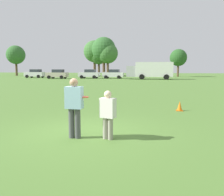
{
  "coord_description": "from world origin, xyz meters",
  "views": [
    {
      "loc": [
        2.34,
        -7.22,
        2.1
      ],
      "look_at": [
        0.61,
        1.87,
        0.92
      ],
      "focal_mm": 37.78,
      "sensor_mm": 36.0,
      "label": 1
    }
  ],
  "objects_px": {
    "frisbee": "(84,97)",
    "player_defender": "(108,112)",
    "parked_car_center": "(89,74)",
    "parked_car_near_left": "(35,73)",
    "parked_car_mid_right": "(113,74)",
    "box_truck": "(151,70)",
    "player_thrower": "(74,105)",
    "parked_car_mid_left": "(57,74)",
    "traffic_cone": "(180,106)"
  },
  "relations": [
    {
      "from": "parked_car_mid_left",
      "to": "box_truck",
      "type": "height_order",
      "value": "box_truck"
    },
    {
      "from": "parked_car_mid_right",
      "to": "parked_car_mid_left",
      "type": "bearing_deg",
      "value": -165.55
    },
    {
      "from": "parked_car_mid_right",
      "to": "frisbee",
      "type": "bearing_deg",
      "value": -80.76
    },
    {
      "from": "frisbee",
      "to": "parked_car_mid_right",
      "type": "height_order",
      "value": "parked_car_mid_right"
    },
    {
      "from": "frisbee",
      "to": "player_defender",
      "type": "bearing_deg",
      "value": -5.47
    },
    {
      "from": "player_defender",
      "to": "parked_car_near_left",
      "type": "bearing_deg",
      "value": 121.27
    },
    {
      "from": "traffic_cone",
      "to": "parked_car_mid_left",
      "type": "bearing_deg",
      "value": 122.63
    },
    {
      "from": "parked_car_mid_right",
      "to": "player_defender",
      "type": "bearing_deg",
      "value": -79.76
    },
    {
      "from": "parked_car_mid_left",
      "to": "traffic_cone",
      "type": "bearing_deg",
      "value": -57.37
    },
    {
      "from": "player_defender",
      "to": "parked_car_near_left",
      "type": "distance_m",
      "value": 47.19
    },
    {
      "from": "player_thrower",
      "to": "parked_car_mid_left",
      "type": "distance_m",
      "value": 41.21
    },
    {
      "from": "parked_car_center",
      "to": "parked_car_mid_left",
      "type": "bearing_deg",
      "value": -158.3
    },
    {
      "from": "parked_car_mid_left",
      "to": "box_truck",
      "type": "xyz_separation_m",
      "value": [
        18.29,
        0.97,
        0.83
      ]
    },
    {
      "from": "traffic_cone",
      "to": "box_truck",
      "type": "bearing_deg",
      "value": 94.0
    },
    {
      "from": "player_defender",
      "to": "parked_car_mid_right",
      "type": "height_order",
      "value": "parked_car_mid_right"
    },
    {
      "from": "parked_car_center",
      "to": "parked_car_mid_right",
      "type": "relative_size",
      "value": 1.0
    },
    {
      "from": "player_defender",
      "to": "parked_car_mid_left",
      "type": "distance_m",
      "value": 41.57
    },
    {
      "from": "player_defender",
      "to": "parked_car_mid_left",
      "type": "bearing_deg",
      "value": 115.8
    },
    {
      "from": "player_defender",
      "to": "parked_car_mid_right",
      "type": "relative_size",
      "value": 0.34
    },
    {
      "from": "player_thrower",
      "to": "parked_car_mid_left",
      "type": "relative_size",
      "value": 0.43
    },
    {
      "from": "player_defender",
      "to": "traffic_cone",
      "type": "distance_m",
      "value": 5.84
    },
    {
      "from": "frisbee",
      "to": "parked_car_mid_left",
      "type": "height_order",
      "value": "parked_car_mid_left"
    },
    {
      "from": "player_thrower",
      "to": "box_truck",
      "type": "bearing_deg",
      "value": 88.2
    },
    {
      "from": "traffic_cone",
      "to": "parked_car_mid_right",
      "type": "relative_size",
      "value": 0.11
    },
    {
      "from": "parked_car_center",
      "to": "box_truck",
      "type": "distance_m",
      "value": 12.48
    },
    {
      "from": "frisbee",
      "to": "parked_car_mid_left",
      "type": "distance_m",
      "value": 41.19
    },
    {
      "from": "parked_car_near_left",
      "to": "parked_car_mid_left",
      "type": "height_order",
      "value": "same"
    },
    {
      "from": "parked_car_mid_left",
      "to": "player_defender",
      "type": "bearing_deg",
      "value": -64.2
    },
    {
      "from": "parked_car_near_left",
      "to": "parked_car_mid_right",
      "type": "relative_size",
      "value": 1.0
    },
    {
      "from": "parked_car_mid_left",
      "to": "frisbee",
      "type": "bearing_deg",
      "value": -65.09
    },
    {
      "from": "parked_car_near_left",
      "to": "frisbee",
      "type": "bearing_deg",
      "value": -59.46
    },
    {
      "from": "player_thrower",
      "to": "player_defender",
      "type": "distance_m",
      "value": 1.03
    },
    {
      "from": "player_defender",
      "to": "frisbee",
      "type": "relative_size",
      "value": 5.33
    },
    {
      "from": "traffic_cone",
      "to": "parked_car_mid_left",
      "type": "relative_size",
      "value": 0.11
    },
    {
      "from": "parked_car_near_left",
      "to": "parked_car_mid_left",
      "type": "bearing_deg",
      "value": -24.43
    },
    {
      "from": "traffic_cone",
      "to": "parked_car_near_left",
      "type": "xyz_separation_m",
      "value": [
        -27.02,
        35.1,
        0.69
      ]
    },
    {
      "from": "traffic_cone",
      "to": "parked_car_center",
      "type": "bearing_deg",
      "value": 113.04
    },
    {
      "from": "traffic_cone",
      "to": "parked_car_center",
      "type": "xyz_separation_m",
      "value": [
        -14.7,
        34.55,
        0.69
      ]
    },
    {
      "from": "player_defender",
      "to": "box_truck",
      "type": "height_order",
      "value": "box_truck"
    },
    {
      "from": "traffic_cone",
      "to": "parked_car_mid_left",
      "type": "distance_m",
      "value": 38.24
    },
    {
      "from": "parked_car_mid_right",
      "to": "box_truck",
      "type": "xyz_separation_m",
      "value": [
        7.47,
        -1.82,
        0.83
      ]
    },
    {
      "from": "frisbee",
      "to": "parked_car_center",
      "type": "height_order",
      "value": "parked_car_center"
    },
    {
      "from": "player_thrower",
      "to": "parked_car_center",
      "type": "xyz_separation_m",
      "value": [
        -11.16,
        39.85,
        -0.09
      ]
    },
    {
      "from": "player_thrower",
      "to": "frisbee",
      "type": "relative_size",
      "value": 6.64
    },
    {
      "from": "parked_car_center",
      "to": "box_truck",
      "type": "relative_size",
      "value": 0.5
    },
    {
      "from": "player_defender",
      "to": "box_truck",
      "type": "bearing_deg",
      "value": 89.7
    },
    {
      "from": "frisbee",
      "to": "parked_car_mid_right",
      "type": "distance_m",
      "value": 40.67
    },
    {
      "from": "frisbee",
      "to": "box_truck",
      "type": "bearing_deg",
      "value": 88.59
    },
    {
      "from": "box_truck",
      "to": "player_thrower",
      "type": "bearing_deg",
      "value": -91.8
    },
    {
      "from": "parked_car_mid_right",
      "to": "box_truck",
      "type": "height_order",
      "value": "box_truck"
    }
  ]
}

